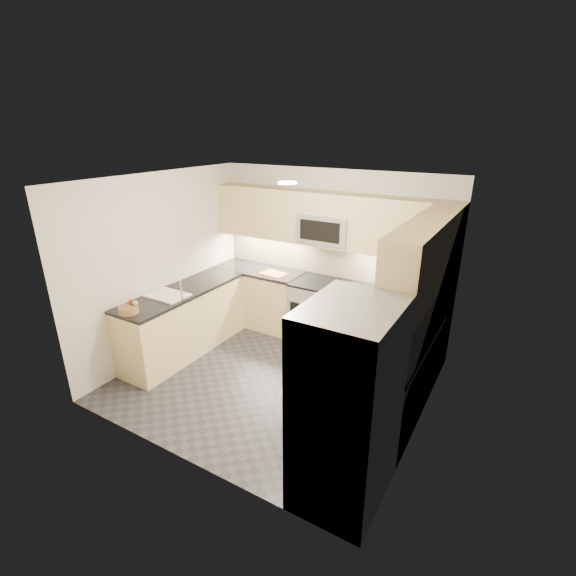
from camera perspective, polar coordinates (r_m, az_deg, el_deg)
The scene contains 35 objects.
floor at distance 5.48m, azimuth -1.90°, elevation -12.44°, with size 3.60×3.20×0.00m, color #242429.
ceiling at distance 4.59m, azimuth -2.29°, elevation 14.48°, with size 3.60×3.20×0.02m, color beige.
wall_back at distance 6.23m, azimuth 5.87°, elevation 4.45°, with size 3.60×0.02×2.50m, color beige.
wall_front at distance 3.78m, azimuth -15.33°, elevation -7.84°, with size 3.60×0.02×2.50m, color beige.
wall_left at distance 6.01m, azimuth -16.72°, elevation 3.01°, with size 0.02×3.20×2.50m, color beige.
wall_right at distance 4.29m, azimuth 18.73°, elevation -4.66°, with size 0.02×3.20×2.50m, color beige.
base_cab_back_left at distance 6.77m, azimuth -3.87°, elevation -1.31°, with size 1.42×0.60×0.90m, color #D9BE83.
base_cab_back_right at distance 5.92m, azimuth 13.97°, elevation -5.40°, with size 1.42×0.60×0.90m, color #D9BE83.
base_cab_right at distance 4.85m, azimuth 14.51°, elevation -11.79°, with size 0.60×1.70×0.90m, color #D9BE83.
base_cab_peninsula at distance 6.10m, azimuth -13.99°, elevation -4.56°, with size 0.60×2.00×0.90m, color #D9BE83.
countertop_back_left at distance 6.60m, azimuth -3.97°, elevation 2.46°, with size 1.42×0.63×0.04m, color black.
countertop_back_right at distance 5.73m, azimuth 14.38°, elevation -1.19°, with size 1.42×0.63×0.04m, color black.
countertop_right at distance 4.62m, azimuth 15.04°, elevation -6.88°, with size 0.63×1.70×0.04m, color black.
countertop_peninsula at distance 5.91m, azimuth -14.39°, elevation -0.46°, with size 0.63×2.00×0.04m, color black.
upper_cab_back at distance 5.94m, azimuth 5.35°, elevation 9.35°, with size 3.60×0.35×0.75m, color #D9BE83.
upper_cab_right at distance 4.37m, azimuth 18.20°, elevation 4.02°, with size 0.35×1.95×0.75m, color #D9BE83.
backsplash_back at distance 6.25m, azimuth 5.83°, elevation 3.96°, with size 3.60×0.01×0.51m, color #C5B28E.
backsplash_right at distance 4.72m, azimuth 19.82°, elevation -3.13°, with size 0.01×2.30×0.51m, color #C5B28E.
gas_range at distance 6.24m, azimuth 4.33°, elevation -3.30°, with size 0.76×0.65×0.91m, color #A3A5AB.
range_cooktop at distance 6.06m, azimuth 4.45°, elevation 0.66°, with size 0.76×0.65×0.03m, color black.
oven_door_glass at distance 5.97m, azimuth 2.91°, elevation -4.48°, with size 0.62×0.02×0.45m, color black.
oven_handle at distance 5.84m, azimuth 2.87°, elevation -2.17°, with size 0.02×0.02×0.60m, color #B2B5BA.
microwave at distance 5.94m, azimuth 5.20°, elevation 8.13°, with size 0.76×0.40×0.40m, color #9C9EA4.
microwave_door at distance 5.76m, azimuth 4.31°, elevation 7.74°, with size 0.60×0.01×0.28m, color black.
refrigerator at distance 3.58m, azimuth 8.10°, elevation -15.68°, with size 0.70×0.90×1.80m, color #A4A8AC.
fridge_handle_left at distance 3.55m, azimuth 1.28°, elevation -14.87°, with size 0.02×0.02×1.20m, color #B2B5BA.
fridge_handle_right at distance 3.81m, azimuth 3.99°, elevation -12.08°, with size 0.02×0.02×1.20m, color #B2B5BA.
sink_basin at distance 5.77m, azimuth -16.07°, elevation -1.61°, with size 0.52×0.38×0.16m, color white.
faucet at distance 5.52m, azimuth -14.40°, elevation -0.25°, with size 0.03×0.03×0.28m, color silver.
utensil_bowl at distance 5.56m, azimuth 18.33°, elevation -1.18°, with size 0.29×0.29×0.16m, color #52BF55.
cutting_board at distance 6.35m, azimuth -1.99°, elevation 1.99°, with size 0.38×0.26×0.01m, color #CB6313.
fruit_basket at distance 5.37m, azimuth -20.97°, elevation -2.77°, with size 0.24×0.24×0.09m, color olive.
fruit_apple at distance 5.39m, azimuth -20.60°, elevation -1.78°, with size 0.07×0.07×0.07m, color #9E1214.
fruit_pear at distance 5.34m, azimuth -20.13°, elevation -1.96°, with size 0.07×0.07×0.07m, color #65AB49.
dish_towel_check at distance 5.93m, azimuth 2.20°, elevation -3.62°, with size 0.16×0.01×0.30m, color silver.
Camera 1 is at (2.47, -3.84, 3.04)m, focal length 26.00 mm.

